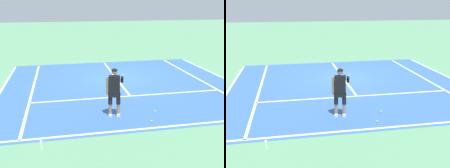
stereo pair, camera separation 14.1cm
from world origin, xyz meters
TOP-DOWN VIEW (x-y plane):
  - ground_plane at (0.00, 0.00)m, footprint 80.00×80.00m
  - court_inner_surface at (0.00, -1.24)m, footprint 10.98×9.81m
  - line_baseline at (0.00, -5.95)m, footprint 10.98×0.10m
  - line_service at (0.00, -2.94)m, footprint 8.23×0.10m
  - line_centre_service at (0.00, 0.26)m, footprint 0.10×6.40m
  - line_singles_left at (-4.12, -1.24)m, footprint 0.10×9.41m
  - line_singles_right at (4.12, -1.24)m, footprint 0.10×9.41m
  - line_doubles_left at (-5.49, -1.24)m, footprint 0.10×9.41m
  - line_doubles_right at (5.49, -1.24)m, footprint 0.10×9.41m
  - tennis_player at (-1.06, -4.77)m, footprint 0.80×1.07m
  - tennis_ball_near_feet at (0.44, -4.74)m, footprint 0.07×0.07m
  - tennis_ball_by_baseline at (0.04, -5.52)m, footprint 0.07×0.07m
  - water_bottle at (-3.46, -6.52)m, footprint 0.07×0.07m

SIDE VIEW (x-z plane):
  - ground_plane at x=0.00m, z-range 0.00..0.00m
  - court_inner_surface at x=0.00m, z-range 0.00..0.00m
  - line_baseline at x=0.00m, z-range 0.00..0.01m
  - line_service at x=0.00m, z-range 0.00..0.01m
  - line_centre_service at x=0.00m, z-range 0.00..0.01m
  - line_singles_left at x=-4.12m, z-range 0.00..0.01m
  - line_singles_right at x=4.12m, z-range 0.00..0.01m
  - line_doubles_left at x=-5.49m, z-range 0.00..0.01m
  - line_doubles_right at x=5.49m, z-range 0.00..0.01m
  - tennis_ball_near_feet at x=0.44m, z-range 0.00..0.07m
  - tennis_ball_by_baseline at x=0.04m, z-range 0.00..0.07m
  - water_bottle at x=-3.46m, z-range 0.00..0.23m
  - tennis_player at x=-1.06m, z-range 0.13..1.85m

